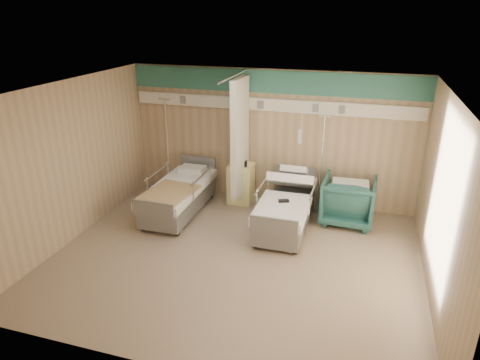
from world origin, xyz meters
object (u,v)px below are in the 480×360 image
visitor_armchair (348,200)px  iv_stand_right (319,192)px  bed_right (286,213)px  bed_left (179,199)px  bedside_cabinet (241,183)px  iv_stand_left (169,174)px

visitor_armchair → iv_stand_right: bearing=-29.8°
bed_right → visitor_armchair: (1.10, 0.60, 0.14)m
bed_left → bedside_cabinet: 1.39m
bed_right → bedside_cabinet: bearing=142.0°
bed_right → bed_left: size_ratio=1.00×
visitor_armchair → iv_stand_right: 0.71m
iv_stand_right → iv_stand_left: size_ratio=0.93×
bed_right → iv_stand_right: (0.50, 0.97, 0.09)m
bed_right → bedside_cabinet: bedside_cabinet is taller
bed_left → bedside_cabinet: (1.05, 0.90, 0.11)m
bed_left → iv_stand_right: 2.87m
bed_left → iv_stand_left: (-0.64, 0.94, 0.12)m
bed_left → visitor_armchair: size_ratio=2.16×
bedside_cabinet → iv_stand_right: size_ratio=0.43×
bed_right → bedside_cabinet: 1.46m
bed_left → visitor_armchair: visitor_armchair is taller
iv_stand_right → iv_stand_left: 3.34m
bed_left → iv_stand_left: bearing=124.5°
bed_right → iv_stand_left: iv_stand_left is taller
bedside_cabinet → visitor_armchair: bearing=-7.6°
bedside_cabinet → visitor_armchair: visitor_armchair is taller
bed_right → visitor_armchair: size_ratio=2.16×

